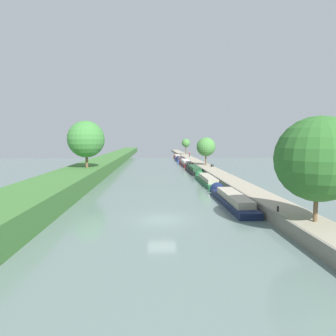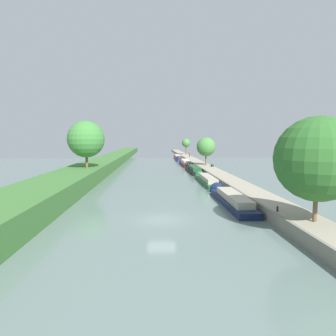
{
  "view_description": "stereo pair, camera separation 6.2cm",
  "coord_description": "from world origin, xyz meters",
  "px_view_note": "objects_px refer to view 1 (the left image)",
  "views": [
    {
      "loc": [
        -0.72,
        -24.51,
        7.16
      ],
      "look_at": [
        2.34,
        34.57,
        1.0
      ],
      "focal_mm": 30.38,
      "sensor_mm": 36.0,
      "label": 1
    },
    {
      "loc": [
        -0.66,
        -24.51,
        7.16
      ],
      "look_at": [
        2.34,
        34.57,
        1.0
      ],
      "focal_mm": 30.38,
      "sensor_mm": 36.0,
      "label": 2
    }
  ],
  "objects_px": {
    "mooring_bollard_far": "(181,154)",
    "park_bench": "(212,165)",
    "narrowboat_green": "(206,179)",
    "narrowboat_maroon": "(185,163)",
    "narrowboat_red": "(177,157)",
    "narrowboat_black": "(193,169)",
    "narrowboat_blue": "(179,159)",
    "narrowboat_navy": "(230,198)",
    "mooring_bollard_near": "(278,209)",
    "person_walking": "(190,154)"
  },
  "relations": [
    {
      "from": "mooring_bollard_far",
      "to": "park_bench",
      "type": "xyz_separation_m",
      "value": [
        2.42,
        -46.58,
        0.12
      ]
    },
    {
      "from": "narrowboat_green",
      "to": "mooring_bollard_far",
      "type": "relative_size",
      "value": 29.89
    },
    {
      "from": "narrowboat_maroon",
      "to": "narrowboat_red",
      "type": "distance_m",
      "value": 26.56
    },
    {
      "from": "narrowboat_black",
      "to": "mooring_bollard_far",
      "type": "distance_m",
      "value": 47.21
    },
    {
      "from": "narrowboat_green",
      "to": "narrowboat_black",
      "type": "distance_m",
      "value": 15.0
    },
    {
      "from": "narrowboat_blue",
      "to": "narrowboat_maroon",
      "type": "bearing_deg",
      "value": -89.23
    },
    {
      "from": "narrowboat_navy",
      "to": "mooring_bollard_near",
      "type": "height_order",
      "value": "mooring_bollard_near"
    },
    {
      "from": "narrowboat_red",
      "to": "narrowboat_blue",
      "type": "bearing_deg",
      "value": -91.0
    },
    {
      "from": "person_walking",
      "to": "narrowboat_maroon",
      "type": "bearing_deg",
      "value": -101.05
    },
    {
      "from": "narrowboat_black",
      "to": "narrowboat_blue",
      "type": "height_order",
      "value": "narrowboat_black"
    },
    {
      "from": "narrowboat_red",
      "to": "park_bench",
      "type": "relative_size",
      "value": 7.22
    },
    {
      "from": "narrowboat_green",
      "to": "narrowboat_black",
      "type": "bearing_deg",
      "value": 90.02
    },
    {
      "from": "narrowboat_navy",
      "to": "mooring_bollard_far",
      "type": "xyz_separation_m",
      "value": [
        1.89,
        76.94,
        0.75
      ]
    },
    {
      "from": "narrowboat_maroon",
      "to": "narrowboat_black",
      "type": "bearing_deg",
      "value": -90.06
    },
    {
      "from": "narrowboat_navy",
      "to": "narrowboat_green",
      "type": "height_order",
      "value": "narrowboat_navy"
    },
    {
      "from": "person_walking",
      "to": "mooring_bollard_far",
      "type": "bearing_deg",
      "value": 96.65
    },
    {
      "from": "narrowboat_navy",
      "to": "narrowboat_red",
      "type": "xyz_separation_m",
      "value": [
        0.1,
        72.28,
        0.01
      ]
    },
    {
      "from": "narrowboat_navy",
      "to": "park_bench",
      "type": "height_order",
      "value": "park_bench"
    },
    {
      "from": "narrowboat_maroon",
      "to": "mooring_bollard_near",
      "type": "relative_size",
      "value": 33.81
    },
    {
      "from": "mooring_bollard_near",
      "to": "mooring_bollard_far",
      "type": "xyz_separation_m",
      "value": [
        0.0,
        84.77,
        0.0
      ]
    },
    {
      "from": "mooring_bollard_near",
      "to": "narrowboat_red",
      "type": "bearing_deg",
      "value": 91.28
    },
    {
      "from": "mooring_bollard_far",
      "to": "narrowboat_green",
      "type": "bearing_deg",
      "value": -91.67
    },
    {
      "from": "mooring_bollard_near",
      "to": "park_bench",
      "type": "height_order",
      "value": "park_bench"
    },
    {
      "from": "narrowboat_red",
      "to": "narrowboat_navy",
      "type": "bearing_deg",
      "value": -90.08
    },
    {
      "from": "narrowboat_maroon",
      "to": "person_walking",
      "type": "distance_m",
      "value": 17.81
    },
    {
      "from": "narrowboat_maroon",
      "to": "person_walking",
      "type": "bearing_deg",
      "value": 78.95
    },
    {
      "from": "narrowboat_green",
      "to": "mooring_bollard_far",
      "type": "bearing_deg",
      "value": 88.33
    },
    {
      "from": "narrowboat_maroon",
      "to": "narrowboat_navy",
      "type": "bearing_deg",
      "value": -90.12
    },
    {
      "from": "person_walking",
      "to": "mooring_bollard_near",
      "type": "xyz_separation_m",
      "value": [
        -1.61,
        -70.99,
        -0.65
      ]
    },
    {
      "from": "narrowboat_black",
      "to": "narrowboat_maroon",
      "type": "height_order",
      "value": "narrowboat_maroon"
    },
    {
      "from": "narrowboat_maroon",
      "to": "park_bench",
      "type": "relative_size",
      "value": 10.14
    },
    {
      "from": "narrowboat_red",
      "to": "mooring_bollard_near",
      "type": "xyz_separation_m",
      "value": [
        1.79,
        -80.11,
        0.75
      ]
    },
    {
      "from": "narrowboat_navy",
      "to": "person_walking",
      "type": "relative_size",
      "value": 8.09
    },
    {
      "from": "narrowboat_navy",
      "to": "narrowboat_black",
      "type": "xyz_separation_m",
      "value": [
        0.08,
        29.76,
        0.02
      ]
    },
    {
      "from": "narrowboat_red",
      "to": "mooring_bollard_near",
      "type": "height_order",
      "value": "mooring_bollard_near"
    },
    {
      "from": "narrowboat_black",
      "to": "person_walking",
      "type": "distance_m",
      "value": 33.59
    },
    {
      "from": "narrowboat_green",
      "to": "narrowboat_red",
      "type": "xyz_separation_m",
      "value": [
        0.02,
        57.51,
        0.04
      ]
    },
    {
      "from": "narrowboat_navy",
      "to": "narrowboat_red",
      "type": "relative_size",
      "value": 1.24
    },
    {
      "from": "narrowboat_maroon",
      "to": "narrowboat_red",
      "type": "relative_size",
      "value": 1.4
    },
    {
      "from": "narrowboat_navy",
      "to": "narrowboat_blue",
      "type": "xyz_separation_m",
      "value": [
        -0.1,
        60.6,
        -0.01
      ]
    },
    {
      "from": "narrowboat_black",
      "to": "narrowboat_maroon",
      "type": "xyz_separation_m",
      "value": [
        0.02,
        15.96,
        0.04
      ]
    },
    {
      "from": "narrowboat_navy",
      "to": "narrowboat_black",
      "type": "relative_size",
      "value": 0.96
    },
    {
      "from": "narrowboat_navy",
      "to": "narrowboat_blue",
      "type": "relative_size",
      "value": 1.2
    },
    {
      "from": "narrowboat_navy",
      "to": "narrowboat_blue",
      "type": "distance_m",
      "value": 60.6
    },
    {
      "from": "mooring_bollard_near",
      "to": "narrowboat_maroon",
      "type": "bearing_deg",
      "value": 91.92
    },
    {
      "from": "narrowboat_green",
      "to": "narrowboat_blue",
      "type": "distance_m",
      "value": 45.83
    },
    {
      "from": "narrowboat_green",
      "to": "person_walking",
      "type": "height_order",
      "value": "person_walking"
    },
    {
      "from": "narrowboat_red",
      "to": "park_bench",
      "type": "xyz_separation_m",
      "value": [
        4.21,
        -41.93,
        0.87
      ]
    },
    {
      "from": "narrowboat_blue",
      "to": "mooring_bollard_far",
      "type": "distance_m",
      "value": 16.48
    },
    {
      "from": "narrowboat_navy",
      "to": "person_walking",
      "type": "bearing_deg",
      "value": 86.83
    }
  ]
}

